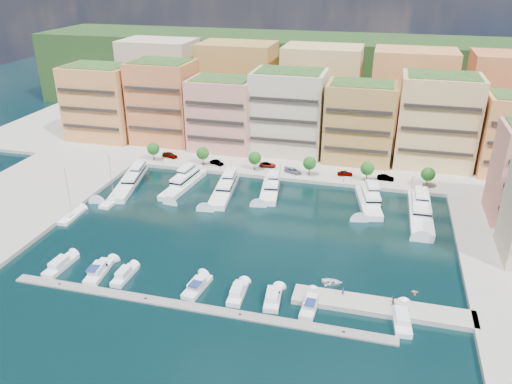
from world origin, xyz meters
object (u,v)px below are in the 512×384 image
(yacht_1, at_px, (184,183))
(tree_2, at_px, (255,158))
(lamppost_4, at_px, (412,179))
(tree_3, at_px, (310,163))
(yacht_6, at_px, (420,210))
(tender_0, at_px, (332,282))
(car_2, at_px, (268,165))
(lamppost_0, at_px, (162,155))
(cruiser_6, at_px, (273,299))
(yacht_3, at_px, (271,188))
(cruiser_0, at_px, (61,265))
(car_5, at_px, (386,178))
(cruiser_7, at_px, (311,305))
(car_0, at_px, (170,155))
(car_1, at_px, (217,163))
(yacht_0, at_px, (131,179))
(car_4, at_px, (345,173))
(tender_3, at_px, (414,292))
(cruiser_4, at_px, (197,287))
(sailboat_2, at_px, (113,201))
(lamppost_1, at_px, (220,161))
(tree_1, at_px, (203,153))
(cruiser_1, at_px, (99,271))
(tender_1, at_px, (358,294))
(sailboat_1, at_px, (71,217))
(tree_0, at_px, (153,149))
(person_1, at_px, (392,301))
(lamppost_2, at_px, (280,167))
(tree_5, at_px, (428,174))
(yacht_5, at_px, (369,200))
(cruiser_5, at_px, (238,293))
(tree_4, at_px, (367,169))
(cruiser_2, at_px, (125,275))
(lamppost_3, at_px, (344,173))
(yacht_2, at_px, (225,187))

(yacht_1, bearing_deg, tree_2, 40.26)
(lamppost_4, bearing_deg, tree_3, 175.30)
(yacht_6, distance_m, tender_0, 38.69)
(tree_3, bearing_deg, car_2, 165.40)
(lamppost_0, xyz_separation_m, cruiser_6, (46.63, -55.78, -3.28))
(yacht_3, bearing_deg, cruiser_0, -125.42)
(car_5, bearing_deg, cruiser_7, 173.46)
(car_0, height_order, car_1, car_0)
(yacht_0, relative_size, car_4, 5.76)
(tender_3, bearing_deg, cruiser_4, 100.50)
(yacht_6, distance_m, sailboat_2, 77.55)
(lamppost_1, bearing_deg, cruiser_4, -75.95)
(tree_1, distance_m, lamppost_0, 12.25)
(cruiser_1, bearing_deg, tender_1, 6.36)
(cruiser_0, height_order, car_5, car_5)
(cruiser_7, height_order, tender_0, cruiser_7)
(lamppost_0, bearing_deg, sailboat_1, -102.45)
(tree_0, bearing_deg, person_1, -37.52)
(lamppost_2, bearing_deg, yacht_1, -154.55)
(car_1, bearing_deg, yacht_3, -100.35)
(cruiser_6, bearing_deg, cruiser_7, -0.24)
(lamppost_0, height_order, lamppost_4, same)
(tree_5, height_order, lamppost_0, tree_5)
(tree_5, relative_size, person_1, 3.15)
(tree_5, bearing_deg, car_1, 178.90)
(tender_3, height_order, person_1, person_1)
(tree_0, bearing_deg, yacht_3, -16.68)
(lamppost_4, height_order, car_1, lamppost_4)
(yacht_5, distance_m, cruiser_5, 50.25)
(car_1, bearing_deg, yacht_5, -83.62)
(car_0, bearing_deg, tree_4, -80.00)
(tree_2, height_order, cruiser_2, tree_2)
(cruiser_4, xyz_separation_m, cruiser_6, (14.67, 0.03, -0.02))
(tree_5, xyz_separation_m, lamppost_0, (-76.00, -2.30, -0.92))
(lamppost_3, xyz_separation_m, cruiser_1, (-42.77, -55.82, -3.26))
(cruiser_4, bearing_deg, lamppost_0, 119.80)
(cruiser_7, relative_size, tender_0, 2.02)
(tree_1, height_order, lamppost_1, tree_1)
(tender_3, bearing_deg, yacht_0, 63.86)
(tree_5, height_order, lamppost_2, tree_5)
(lamppost_3, distance_m, yacht_2, 32.95)
(yacht_1, height_order, tender_0, yacht_1)
(yacht_1, distance_m, sailboat_1, 31.25)
(lamppost_1, relative_size, car_0, 0.83)
(lamppost_2, xyz_separation_m, sailboat_1, (-43.96, -36.06, -3.51))
(tree_2, bearing_deg, lamppost_2, -16.04)
(cruiser_2, height_order, car_1, car_1)
(lamppost_1, relative_size, cruiser_5, 0.56)
(tender_0, xyz_separation_m, car_2, (-25.38, 53.19, 1.27))
(tender_1, bearing_deg, car_4, -2.97)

